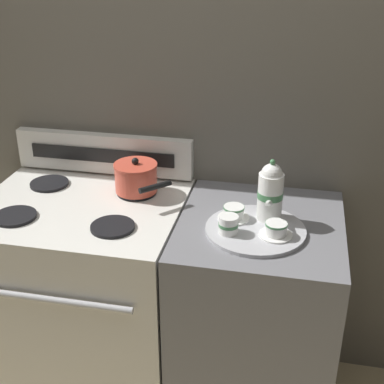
# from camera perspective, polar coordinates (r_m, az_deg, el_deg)

# --- Properties ---
(wall_back) EXTENTS (6.00, 0.05, 2.20)m
(wall_back) POSITION_cam_1_polar(r_m,az_deg,el_deg) (2.24, -1.81, 6.64)
(wall_back) COLOR #666056
(wall_back) RESTS_ON ground
(stove) EXTENTS (0.79, 0.67, 0.90)m
(stove) POSITION_cam_1_polar(r_m,az_deg,el_deg) (2.35, -10.99, -11.02)
(stove) COLOR silver
(stove) RESTS_ON ground
(control_panel) EXTENTS (0.78, 0.05, 0.17)m
(control_panel) POSITION_cam_1_polar(r_m,az_deg,el_deg) (2.33, -9.39, 4.10)
(control_panel) COLOR silver
(control_panel) RESTS_ON stove
(side_counter) EXTENTS (0.60, 0.65, 0.89)m
(side_counter) POSITION_cam_1_polar(r_m,az_deg,el_deg) (2.21, 6.70, -13.44)
(side_counter) COLOR slate
(side_counter) RESTS_ON ground
(saucepan) EXTENTS (0.25, 0.25, 0.14)m
(saucepan) POSITION_cam_1_polar(r_m,az_deg,el_deg) (2.14, -5.96, 1.57)
(saucepan) COLOR #D14C38
(saucepan) RESTS_ON stove
(serving_tray) EXTENTS (0.35, 0.35, 0.01)m
(serving_tray) POSITION_cam_1_polar(r_m,az_deg,el_deg) (1.90, 6.78, -4.02)
(serving_tray) COLOR #B2B2B7
(serving_tray) RESTS_ON side_counter
(teapot) EXTENTS (0.09, 0.15, 0.23)m
(teapot) POSITION_cam_1_polar(r_m,az_deg,el_deg) (1.92, 8.37, 0.02)
(teapot) COLOR white
(teapot) RESTS_ON serving_tray
(teacup_left) EXTENTS (0.12, 0.12, 0.05)m
(teacup_left) POSITION_cam_1_polar(r_m,az_deg,el_deg) (1.94, 4.47, -2.21)
(teacup_left) COLOR white
(teacup_left) RESTS_ON serving_tray
(teacup_right) EXTENTS (0.12, 0.12, 0.05)m
(teacup_right) POSITION_cam_1_polar(r_m,az_deg,el_deg) (1.85, 8.95, -3.96)
(teacup_right) COLOR white
(teacup_right) RESTS_ON serving_tray
(creamer_jug) EXTENTS (0.07, 0.07, 0.06)m
(creamer_jug) POSITION_cam_1_polar(r_m,az_deg,el_deg) (1.84, 3.91, -3.47)
(creamer_jug) COLOR white
(creamer_jug) RESTS_ON serving_tray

